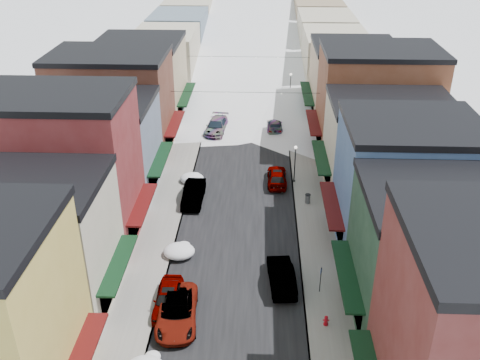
# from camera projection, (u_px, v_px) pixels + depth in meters

# --- Properties ---
(road) EXTENTS (10.00, 160.00, 0.01)m
(road) POSITION_uv_depth(u_px,v_px,m) (249.00, 89.00, 79.14)
(road) COLOR black
(road) RESTS_ON ground
(sidewalk_left) EXTENTS (3.20, 160.00, 0.15)m
(sidewalk_left) POSITION_uv_depth(u_px,v_px,m) (205.00, 88.00, 79.35)
(sidewalk_left) COLOR gray
(sidewalk_left) RESTS_ON ground
(sidewalk_right) EXTENTS (3.20, 160.00, 0.15)m
(sidewalk_right) POSITION_uv_depth(u_px,v_px,m) (294.00, 90.00, 78.87)
(sidewalk_right) COLOR gray
(sidewalk_right) RESTS_ON ground
(curb_left) EXTENTS (0.10, 160.00, 0.15)m
(curb_left) POSITION_uv_depth(u_px,v_px,m) (215.00, 89.00, 79.29)
(curb_left) COLOR slate
(curb_left) RESTS_ON ground
(curb_right) EXTENTS (0.10, 160.00, 0.15)m
(curb_right) POSITION_uv_depth(u_px,v_px,m) (283.00, 89.00, 78.93)
(curb_right) COLOR slate
(curb_right) RESTS_ON ground
(bldg_l_cream) EXTENTS (11.30, 8.20, 9.50)m
(bldg_l_cream) POSITION_uv_depth(u_px,v_px,m) (33.00, 243.00, 35.39)
(bldg_l_cream) COLOR beige
(bldg_l_cream) RESTS_ON ground
(bldg_l_brick_near) EXTENTS (12.30, 8.20, 12.50)m
(bldg_l_brick_near) POSITION_uv_depth(u_px,v_px,m) (62.00, 169.00, 41.78)
(bldg_l_brick_near) COLOR maroon
(bldg_l_brick_near) RESTS_ON ground
(bldg_l_grayblue) EXTENTS (11.30, 9.20, 9.00)m
(bldg_l_grayblue) POSITION_uv_depth(u_px,v_px,m) (101.00, 145.00, 50.10)
(bldg_l_grayblue) COLOR slate
(bldg_l_grayblue) RESTS_ON ground
(bldg_l_brick_far) EXTENTS (13.30, 9.20, 11.00)m
(bldg_l_brick_far) POSITION_uv_depth(u_px,v_px,m) (113.00, 103.00, 57.63)
(bldg_l_brick_far) COLOR brown
(bldg_l_brick_far) RESTS_ON ground
(bldg_l_tan) EXTENTS (11.30, 11.20, 10.00)m
(bldg_l_tan) POSITION_uv_depth(u_px,v_px,m) (141.00, 80.00, 66.68)
(bldg_l_tan) COLOR tan
(bldg_l_tan) RESTS_ON ground
(bldg_r_green) EXTENTS (11.30, 9.20, 9.50)m
(bldg_r_green) POSITION_uv_depth(u_px,v_px,m) (437.00, 257.00, 33.99)
(bldg_r_green) COLOR #1D3D29
(bldg_r_green) RESTS_ON ground
(bldg_r_blue) EXTENTS (11.30, 9.20, 10.50)m
(bldg_r_blue) POSITION_uv_depth(u_px,v_px,m) (405.00, 184.00, 41.72)
(bldg_r_blue) COLOR #426295
(bldg_r_blue) RESTS_ON ground
(bldg_r_cream) EXTENTS (12.30, 9.20, 9.00)m
(bldg_r_cream) POSITION_uv_depth(u_px,v_px,m) (387.00, 146.00, 50.01)
(bldg_r_cream) COLOR beige
(bldg_r_cream) RESTS_ON ground
(bldg_r_brick_far) EXTENTS (13.30, 9.20, 11.50)m
(bldg_r_brick_far) POSITION_uv_depth(u_px,v_px,m) (376.00, 101.00, 57.38)
(bldg_r_brick_far) COLOR brown
(bldg_r_brick_far) RESTS_ON ground
(bldg_r_tan) EXTENTS (11.30, 11.20, 9.50)m
(bldg_r_tan) POSITION_uv_depth(u_px,v_px,m) (353.00, 82.00, 66.72)
(bldg_r_tan) COLOR tan
(bldg_r_tan) RESTS_ON ground
(distant_blocks) EXTENTS (34.00, 55.00, 8.00)m
(distant_blocks) POSITION_uv_depth(u_px,v_px,m) (253.00, 29.00, 97.63)
(distant_blocks) COLOR gray
(distant_blocks) RESTS_ON ground
(overhead_cables) EXTENTS (16.40, 15.04, 0.04)m
(overhead_cables) POSITION_uv_depth(u_px,v_px,m) (247.00, 73.00, 65.20)
(overhead_cables) COLOR black
(overhead_cables) RESTS_ON ground
(car_white_suv) EXTENTS (3.04, 5.83, 1.57)m
(car_white_suv) POSITION_uv_depth(u_px,v_px,m) (177.00, 312.00, 35.29)
(car_white_suv) COLOR silver
(car_white_suv) RESTS_ON ground
(car_silver_sedan) EXTENTS (1.89, 4.60, 1.56)m
(car_silver_sedan) POSITION_uv_depth(u_px,v_px,m) (168.00, 298.00, 36.46)
(car_silver_sedan) COLOR #AAACB3
(car_silver_sedan) RESTS_ON ground
(car_dark_hatch) EXTENTS (1.85, 5.07, 1.66)m
(car_dark_hatch) POSITION_uv_depth(u_px,v_px,m) (194.00, 193.00, 49.40)
(car_dark_hatch) COLOR black
(car_dark_hatch) RESTS_ON ground
(car_silver_wagon) EXTENTS (2.94, 5.94, 1.66)m
(car_silver_wagon) POSITION_uv_depth(u_px,v_px,m) (216.00, 126.00, 64.07)
(car_silver_wagon) COLOR gray
(car_silver_wagon) RESTS_ON ground
(car_green_sedan) EXTENTS (2.18, 5.07, 1.62)m
(car_green_sedan) POSITION_uv_depth(u_px,v_px,m) (282.00, 275.00, 38.64)
(car_green_sedan) COLOR black
(car_green_sedan) RESTS_ON ground
(car_gray_suv) EXTENTS (1.90, 4.71, 1.60)m
(car_gray_suv) POSITION_uv_depth(u_px,v_px,m) (277.00, 176.00, 52.53)
(car_gray_suv) COLOR gray
(car_gray_suv) RESTS_ON ground
(car_black_sedan) EXTENTS (1.90, 4.61, 1.34)m
(car_black_sedan) POSITION_uv_depth(u_px,v_px,m) (275.00, 126.00, 64.71)
(car_black_sedan) COLOR black
(car_black_sedan) RESTS_ON ground
(car_lane_silver) EXTENTS (1.97, 4.16, 1.37)m
(car_lane_silver) POSITION_uv_depth(u_px,v_px,m) (242.00, 95.00, 74.72)
(car_lane_silver) COLOR #9A9EA2
(car_lane_silver) RESTS_ON ground
(car_lane_white) EXTENTS (3.28, 6.34, 1.71)m
(car_lane_white) POSITION_uv_depth(u_px,v_px,m) (258.00, 71.00, 84.65)
(car_lane_white) COLOR white
(car_lane_white) RESTS_ON ground
(fire_hydrant) EXTENTS (0.42, 0.32, 0.73)m
(fire_hydrant) POSITION_uv_depth(u_px,v_px,m) (326.00, 321.00, 34.96)
(fire_hydrant) COLOR #AB0914
(fire_hydrant) RESTS_ON sidewalk_right
(parking_sign) EXTENTS (0.13, 0.27, 2.11)m
(parking_sign) POSITION_uv_depth(u_px,v_px,m) (321.00, 278.00, 37.51)
(parking_sign) COLOR black
(parking_sign) RESTS_ON sidewalk_right
(trash_can) EXTENTS (0.51, 0.51, 0.87)m
(trash_can) POSITION_uv_depth(u_px,v_px,m) (308.00, 199.00, 49.04)
(trash_can) COLOR #595B5E
(trash_can) RESTS_ON sidewalk_right
(streetlamp_near) EXTENTS (0.32, 0.32, 3.84)m
(streetlamp_near) POSITION_uv_depth(u_px,v_px,m) (295.00, 159.00, 51.88)
(streetlamp_near) COLOR black
(streetlamp_near) RESTS_ON sidewalk_right
(streetlamp_far) EXTENTS (0.32, 0.32, 3.86)m
(streetlamp_far) POSITION_uv_depth(u_px,v_px,m) (290.00, 83.00, 73.31)
(streetlamp_far) COLOR black
(streetlamp_far) RESTS_ON sidewalk_right
(snow_pile_mid) EXTENTS (2.46, 2.72, 1.04)m
(snow_pile_mid) POSITION_uv_depth(u_px,v_px,m) (180.00, 251.00, 41.91)
(snow_pile_mid) COLOR white
(snow_pile_mid) RESTS_ON ground
(snow_pile_far) EXTENTS (2.34, 2.64, 0.99)m
(snow_pile_far) POSITION_uv_depth(u_px,v_px,m) (192.00, 178.00, 52.89)
(snow_pile_far) COLOR white
(snow_pile_far) RESTS_ON ground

